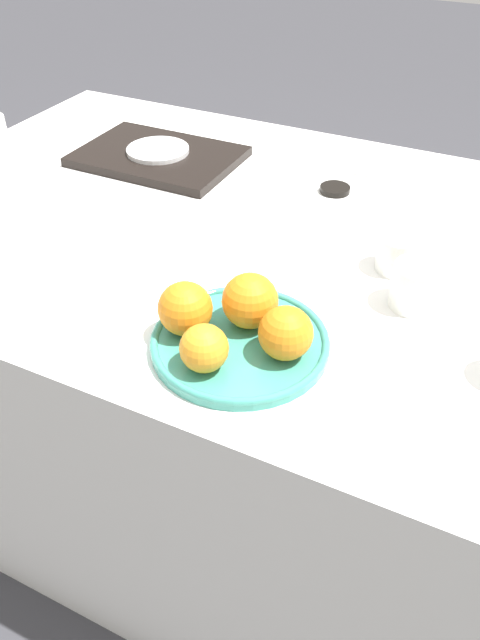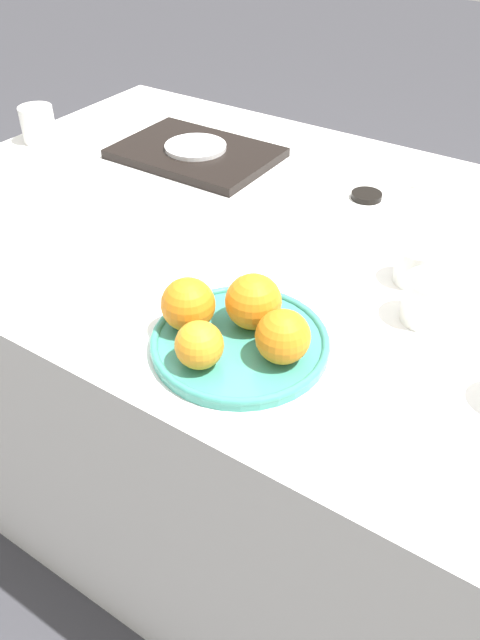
{
  "view_description": "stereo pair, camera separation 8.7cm",
  "coord_description": "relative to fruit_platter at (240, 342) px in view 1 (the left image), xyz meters",
  "views": [
    {
      "loc": [
        0.48,
        -0.94,
        1.34
      ],
      "look_at": [
        0.17,
        -0.32,
        0.8
      ],
      "focal_mm": 35.0,
      "sensor_mm": 36.0,
      "label": 1
    },
    {
      "loc": [
        0.55,
        -0.89,
        1.34
      ],
      "look_at": [
        0.17,
        -0.32,
        0.8
      ],
      "focal_mm": 35.0,
      "sensor_mm": 36.0,
      "label": 2
    }
  ],
  "objects": [
    {
      "name": "cup_2",
      "position": [
        0.15,
        0.3,
        0.02
      ],
      "size": [
        0.07,
        0.07,
        0.06
      ],
      "color": "white",
      "rests_on": "table"
    },
    {
      "name": "table",
      "position": [
        -0.17,
        0.32,
        -0.38
      ],
      "size": [
        1.43,
        0.99,
        0.75
      ],
      "color": "white",
      "rests_on": "ground_plane"
    },
    {
      "name": "orange_2",
      "position": [
        -0.08,
        -0.01,
        0.04
      ],
      "size": [
        0.08,
        0.08,
        0.08
      ],
      "color": "orange",
      "rests_on": "fruit_platter"
    },
    {
      "name": "side_plate",
      "position": [
        -0.45,
        0.5,
        0.02
      ],
      "size": [
        0.14,
        0.14,
        0.01
      ],
      "color": "white",
      "rests_on": "serving_tray"
    },
    {
      "name": "soy_dish",
      "position": [
        -0.04,
        0.53,
        -0.0
      ],
      "size": [
        0.06,
        0.06,
        0.01
      ],
      "color": "black",
      "rests_on": "table"
    },
    {
      "name": "serving_tray",
      "position": [
        -0.45,
        0.5,
        0.0
      ],
      "size": [
        0.35,
        0.25,
        0.02
      ],
      "color": "black",
      "rests_on": "table"
    },
    {
      "name": "orange_3",
      "position": [
        0.07,
        -0.0,
        0.04
      ],
      "size": [
        0.08,
        0.08,
        0.08
      ],
      "color": "orange",
      "rests_on": "fruit_platter"
    },
    {
      "name": "orange_1",
      "position": [
        -0.0,
        0.04,
        0.04
      ],
      "size": [
        0.08,
        0.08,
        0.08
      ],
      "color": "orange",
      "rests_on": "fruit_platter"
    },
    {
      "name": "napkin",
      "position": [
        0.03,
        0.68,
        -0.01
      ],
      "size": [
        0.15,
        0.12,
        0.01
      ],
      "color": "silver",
      "rests_on": "table"
    },
    {
      "name": "cup_1",
      "position": [
        0.2,
        0.21,
        0.03
      ],
      "size": [
        0.08,
        0.08,
        0.07
      ],
      "color": "white",
      "rests_on": "table"
    },
    {
      "name": "fruit_platter",
      "position": [
        0.0,
        0.0,
        0.0
      ],
      "size": [
        0.26,
        0.26,
        0.02
      ],
      "color": "teal",
      "rests_on": "table"
    },
    {
      "name": "orange_0",
      "position": [
        -0.02,
        -0.07,
        0.04
      ],
      "size": [
        0.07,
        0.07,
        0.07
      ],
      "color": "orange",
      "rests_on": "fruit_platter"
    },
    {
      "name": "ground_plane",
      "position": [
        -0.17,
        0.32,
        -0.76
      ],
      "size": [
        12.0,
        12.0,
        0.0
      ],
      "primitive_type": "plane",
      "color": "#38383D"
    }
  ]
}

